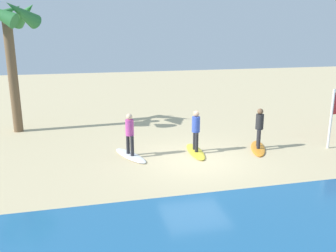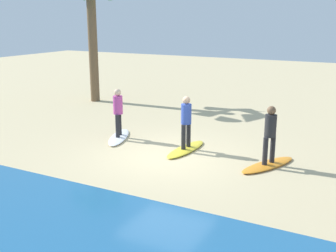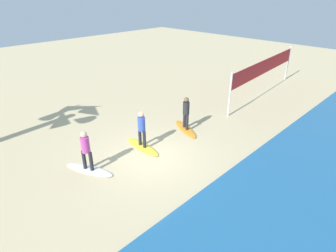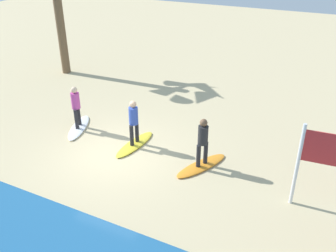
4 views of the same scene
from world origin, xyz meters
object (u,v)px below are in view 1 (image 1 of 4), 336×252
at_px(surfboard_orange, 258,148).
at_px(surfboard_white, 130,156).
at_px(surfer_orange, 259,125).
at_px(surfer_yellow, 196,128).
at_px(palm_tree, 7,25).
at_px(surfboard_yellow, 195,152).
at_px(surfer_white, 130,131).

height_order(surfboard_orange, surfboard_white, same).
bearing_deg(surfer_orange, surfer_yellow, -4.44).
bearing_deg(surfboard_orange, surfboard_white, -69.91).
height_order(surfboard_orange, palm_tree, palm_tree).
bearing_deg(surfboard_white, palm_tree, -158.07).
xyz_separation_m(surfboard_yellow, surfer_white, (2.62, -0.13, 0.99)).
xyz_separation_m(surfboard_orange, surfboard_yellow, (2.65, -0.21, 0.00)).
xyz_separation_m(surfer_white, palm_tree, (4.80, -4.94, 3.96)).
bearing_deg(surfer_orange, surfboard_yellow, -4.44).
xyz_separation_m(surfboard_white, palm_tree, (4.80, -4.94, 4.95)).
xyz_separation_m(surfboard_orange, palm_tree, (10.08, -5.28, 4.95)).
height_order(surfboard_white, surfer_white, surfer_white).
relative_size(surfboard_orange, surfer_orange, 1.28).
height_order(surfboard_orange, surfer_yellow, surfer_yellow).
bearing_deg(surfer_yellow, surfboard_white, -2.88).
height_order(surfboard_yellow, surfer_yellow, surfer_yellow).
relative_size(surfer_orange, palm_tree, 0.26).
height_order(surfboard_yellow, surfboard_white, same).
xyz_separation_m(surfboard_orange, surfer_orange, (0.00, 0.00, 0.99)).
distance_m(surfer_orange, surfboard_white, 5.38).
bearing_deg(palm_tree, surfer_yellow, 145.67).
height_order(surfer_orange, surfboard_yellow, surfer_orange).
bearing_deg(surfboard_yellow, surfer_yellow, 0.00).
height_order(surfboard_orange, surfer_orange, surfer_orange).
distance_m(surfer_orange, surfer_yellow, 2.66).
bearing_deg(palm_tree, surfboard_orange, 152.37).
relative_size(surfer_yellow, palm_tree, 0.26).
relative_size(surfer_orange, surfer_yellow, 1.00).
distance_m(surfboard_yellow, surfer_yellow, 0.99).
bearing_deg(surfboard_yellow, surfboard_orange, 89.22).
relative_size(surfboard_orange, surfer_yellow, 1.28).
xyz_separation_m(surfer_orange, palm_tree, (10.08, -5.28, 3.96)).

